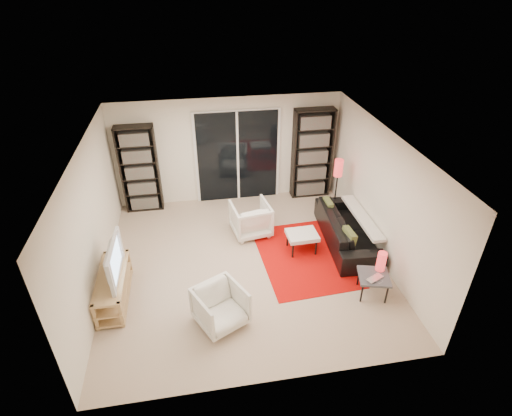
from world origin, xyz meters
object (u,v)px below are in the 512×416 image
object	(u,v)px
bookshelf_left	(140,169)
tv_stand	(114,287)
bookshelf_right	(312,154)
floor_lamp	(338,174)
ottoman	(302,236)
side_table	(374,278)
sofa	(347,229)
armchair_front	(220,307)
armchair_back	(251,219)

from	to	relation	value
bookshelf_left	tv_stand	distance (m)	2.98
bookshelf_right	floor_lamp	size ratio (longest dim) A/B	1.56
ottoman	bookshelf_right	bearing A→B (deg)	69.98
side_table	ottoman	bearing A→B (deg)	121.85
bookshelf_right	sofa	xyz separation A→B (m)	(0.18, -2.01, -0.74)
armchair_front	bookshelf_left	bearing A→B (deg)	83.77
side_table	floor_lamp	world-z (taller)	floor_lamp
tv_stand	floor_lamp	xyz separation A→B (m)	(4.41, 1.85, 0.76)
armchair_back	side_table	bearing A→B (deg)	120.33
armchair_back	floor_lamp	xyz separation A→B (m)	(1.90, 0.34, 0.68)
tv_stand	armchair_front	distance (m)	1.86
sofa	armchair_back	distance (m)	1.93
armchair_front	floor_lamp	world-z (taller)	floor_lamp
sofa	floor_lamp	size ratio (longest dim) A/B	1.56
bookshelf_left	armchair_back	distance (m)	2.67
bookshelf_right	armchair_back	world-z (taller)	bookshelf_right
armchair_back	armchair_front	xyz separation A→B (m)	(-0.83, -2.31, -0.02)
sofa	armchair_front	world-z (taller)	armchair_front
sofa	bookshelf_right	bearing A→B (deg)	9.20
armchair_front	side_table	size ratio (longest dim) A/B	1.17
bookshelf_right	tv_stand	distance (m)	5.12
sofa	ottoman	size ratio (longest dim) A/B	3.60
bookshelf_right	bookshelf_left	bearing A→B (deg)	180.00
sofa	side_table	distance (m)	1.48
sofa	armchair_front	bearing A→B (deg)	126.26
bookshelf_right	ottoman	distance (m)	2.37
bookshelf_left	sofa	size ratio (longest dim) A/B	0.92
side_table	floor_lamp	xyz separation A→B (m)	(0.18, 2.46, 0.67)
bookshelf_right	sofa	bearing A→B (deg)	-84.89
ottoman	floor_lamp	size ratio (longest dim) A/B	0.43
floor_lamp	armchair_back	bearing A→B (deg)	-169.78
tv_stand	ottoman	bearing A→B (deg)	12.58
tv_stand	side_table	size ratio (longest dim) A/B	2.23
armchair_back	ottoman	bearing A→B (deg)	130.35
sofa	side_table	size ratio (longest dim) A/B	3.49
bookshelf_right	sofa	size ratio (longest dim) A/B	0.99
armchair_back	ottoman	distance (m)	1.15
side_table	sofa	bearing A→B (deg)	85.77
ottoman	side_table	xyz separation A→B (m)	(0.84, -1.36, 0.01)
armchair_back	bookshelf_left	bearing A→B (deg)	-40.60
bookshelf_left	armchair_back	world-z (taller)	bookshelf_left
tv_stand	armchair_back	size ratio (longest dim) A/B	1.79
armchair_front	floor_lamp	distance (m)	3.87
bookshelf_left	bookshelf_right	size ratio (longest dim) A/B	0.93
armchair_front	tv_stand	bearing A→B (deg)	127.85
tv_stand	sofa	size ratio (longest dim) A/B	0.64
bookshelf_left	ottoman	size ratio (longest dim) A/B	3.32
armchair_front	ottoman	world-z (taller)	armchair_front
tv_stand	armchair_back	distance (m)	2.93
armchair_back	ottoman	world-z (taller)	armchair_back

